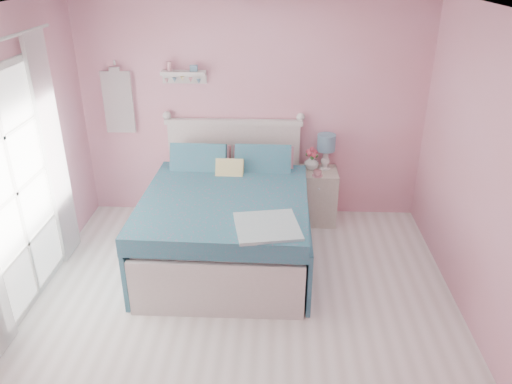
# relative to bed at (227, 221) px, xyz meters

# --- Properties ---
(floor) EXTENTS (4.50, 4.50, 0.00)m
(floor) POSITION_rel_bed_xyz_m (0.22, -1.20, -0.41)
(floor) COLOR silver
(floor) RESTS_ON ground
(room_shell) EXTENTS (4.50, 4.50, 4.50)m
(room_shell) POSITION_rel_bed_xyz_m (0.22, -1.20, 1.18)
(room_shell) COLOR pink
(room_shell) RESTS_ON floor
(bed) EXTENTS (1.68, 2.10, 1.21)m
(bed) POSITION_rel_bed_xyz_m (0.00, 0.00, 0.00)
(bed) COLOR silver
(bed) RESTS_ON floor
(nightstand) EXTENTS (0.45, 0.45, 0.66)m
(nightstand) POSITION_rel_bed_xyz_m (1.00, 0.80, -0.08)
(nightstand) COLOR beige
(nightstand) RESTS_ON floor
(table_lamp) EXTENTS (0.21, 0.21, 0.42)m
(table_lamp) POSITION_rel_bed_xyz_m (1.08, 0.88, 0.54)
(table_lamp) COLOR white
(table_lamp) RESTS_ON nightstand
(vase) EXTENTS (0.17, 0.17, 0.18)m
(vase) POSITION_rel_bed_xyz_m (0.92, 0.86, 0.33)
(vase) COLOR silver
(vase) RESTS_ON nightstand
(teacup) EXTENTS (0.12, 0.12, 0.08)m
(teacup) POSITION_rel_bed_xyz_m (0.98, 0.65, 0.28)
(teacup) COLOR #CB8891
(teacup) RESTS_ON nightstand
(roses) EXTENTS (0.14, 0.11, 0.12)m
(roses) POSITION_rel_bed_xyz_m (0.92, 0.86, 0.46)
(roses) COLOR #D74961
(roses) RESTS_ON vase
(wall_shelf) EXTENTS (0.50, 0.15, 0.25)m
(wall_shelf) POSITION_rel_bed_xyz_m (-0.55, 0.99, 1.33)
(wall_shelf) COLOR silver
(wall_shelf) RESTS_ON room_shell
(hanging_dress) EXTENTS (0.34, 0.03, 0.72)m
(hanging_dress) POSITION_rel_bed_xyz_m (-1.33, 0.98, 0.99)
(hanging_dress) COLOR white
(hanging_dress) RESTS_ON room_shell
(french_door) EXTENTS (0.04, 1.32, 2.16)m
(french_door) POSITION_rel_bed_xyz_m (-1.75, -0.80, 0.67)
(french_door) COLOR silver
(french_door) RESTS_ON floor
(curtain_far) EXTENTS (0.04, 0.40, 2.32)m
(curtain_far) POSITION_rel_bed_xyz_m (-1.70, -0.06, 0.77)
(curtain_far) COLOR white
(curtain_far) RESTS_ON floor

